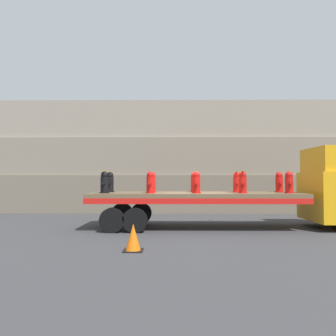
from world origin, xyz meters
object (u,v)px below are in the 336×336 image
Objects in this scene: fire_hydrant_red_near_1 at (150,183)px; fire_hydrant_red_near_3 at (243,183)px; fire_hydrant_red_far_2 at (194,182)px; flatbed_trailer at (181,200)px; fire_hydrant_black_far_0 at (110,182)px; fire_hydrant_black_near_0 at (104,183)px; fire_hydrant_red_near_2 at (196,183)px; fire_hydrant_red_near_4 at (289,183)px; fire_hydrant_red_far_4 at (279,182)px; traffic_cone at (133,238)px; fire_hydrant_red_far_1 at (152,182)px; fire_hydrant_red_far_3 at (237,182)px.

fire_hydrant_red_near_3 is at bearing 0.00° from fire_hydrant_red_near_1.
fire_hydrant_red_near_1 is at bearing -147.00° from fire_hydrant_red_far_2.
fire_hydrant_red_near_1 and fire_hydrant_red_far_2 have the same top height.
fire_hydrant_black_far_0 is (-2.85, 0.56, 0.66)m from flatbed_trailer.
fire_hydrant_black_near_0 and fire_hydrant_red_near_2 have the same top height.
flatbed_trailer is 2.98m from fire_hydrant_black_far_0.
fire_hydrant_black_near_0 is at bearing 180.00° from fire_hydrant_red_near_4.
fire_hydrant_red_near_1 is at bearing -33.00° from fire_hydrant_black_far_0.
fire_hydrant_red_near_1 is 1.00× the size of fire_hydrant_red_far_4.
fire_hydrant_red_near_2 is 4.24m from traffic_cone.
fire_hydrant_red_far_1 is at bearing 87.29° from traffic_cone.
fire_hydrant_red_near_3 and fire_hydrant_red_near_4 have the same top height.
fire_hydrant_red_near_2 is at bearing 180.00° from fire_hydrant_red_near_4.
fire_hydrant_red_near_2 is (1.71, -1.11, 0.00)m from fire_hydrant_red_far_1.
fire_hydrant_red_far_2 is 1.00× the size of fire_hydrant_red_near_3.
flatbed_trailer is 9.91× the size of fire_hydrant_red_far_3.
fire_hydrant_red_far_3 is at bearing 0.00° from fire_hydrant_red_far_1.
fire_hydrant_red_far_3 is (0.00, 1.11, 0.00)m from fire_hydrant_red_near_3.
fire_hydrant_red_near_4 is 1.15× the size of traffic_cone.
fire_hydrant_red_far_3 is 1.00× the size of fire_hydrant_red_near_4.
fire_hydrant_black_far_0 is at bearing 180.00° from fire_hydrant_red_far_2.
fire_hydrant_black_near_0 is at bearing -167.79° from fire_hydrant_red_far_3.
fire_hydrant_red_far_4 is at bearing 17.99° from fire_hydrant_red_near_2.
fire_hydrant_black_far_0 is 1.71m from fire_hydrant_red_far_1.
fire_hydrant_red_far_1 is at bearing 33.00° from fire_hydrant_black_near_0.
fire_hydrant_red_near_1 is 3.42m from fire_hydrant_red_near_3.
fire_hydrant_red_far_2 is 3.60m from fire_hydrant_red_near_4.
fire_hydrant_red_far_4 is at bearing 0.00° from fire_hydrant_red_far_1.
fire_hydrant_red_near_4 is at bearing -9.22° from fire_hydrant_black_far_0.
fire_hydrant_red_near_4 is at bearing -17.99° from fire_hydrant_red_far_2.
fire_hydrant_red_near_2 is 1.00× the size of fire_hydrant_red_far_4.
fire_hydrant_black_near_0 reaches higher than traffic_cone.
fire_hydrant_red_far_3 is (5.13, 0.00, 0.00)m from fire_hydrant_black_far_0.
fire_hydrant_black_near_0 and fire_hydrant_black_far_0 have the same top height.
fire_hydrant_red_near_4 is 1.00× the size of fire_hydrant_red_far_4.
fire_hydrant_red_near_3 is at bearing 180.00° from fire_hydrant_red_near_4.
fire_hydrant_red_far_1 is at bearing 167.79° from fire_hydrant_red_near_4.
fire_hydrant_red_near_4 is (3.42, -1.11, 0.00)m from fire_hydrant_red_far_2.
fire_hydrant_red_far_1 and fire_hydrant_red_far_3 have the same top height.
fire_hydrant_black_far_0 is 3.60m from fire_hydrant_red_near_2.
flatbed_trailer is 9.91× the size of fire_hydrant_red_far_2.
fire_hydrant_red_far_1 is 5.13m from fire_hydrant_red_far_4.
traffic_cone is (-3.64, -3.50, -1.40)m from fire_hydrant_red_near_3.
fire_hydrant_black_far_0 is 1.15× the size of traffic_cone.
fire_hydrant_red_near_4 is (5.13, -1.11, 0.00)m from fire_hydrant_red_far_1.
fire_hydrant_red_far_3 is (2.28, 0.56, 0.66)m from flatbed_trailer.
fire_hydrant_red_far_4 reaches higher than flatbed_trailer.
fire_hydrant_red_far_4 is (0.00, 1.11, 0.00)m from fire_hydrant_red_near_4.
fire_hydrant_black_near_0 is 4.06m from traffic_cone.
fire_hydrant_red_near_3 and fire_hydrant_red_far_4 have the same top height.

